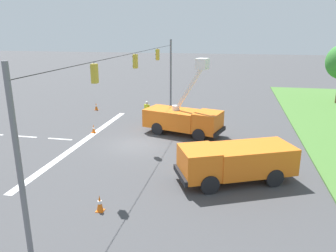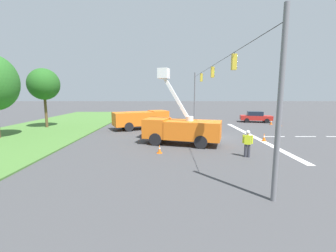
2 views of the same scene
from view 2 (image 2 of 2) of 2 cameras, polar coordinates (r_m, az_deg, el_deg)
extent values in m
plane|color=#424244|center=(21.95, 10.65, -2.65)|extent=(200.00, 200.00, 0.00)
cube|color=#477533|center=(25.66, -32.96, -2.17)|extent=(56.00, 12.00, 0.10)
cube|color=silver|center=(23.09, 20.90, -2.51)|extent=(17.60, 0.50, 0.01)
cube|color=silver|center=(23.88, 25.39, -2.43)|extent=(0.20, 2.00, 0.01)
cube|color=silver|center=(25.31, 31.54, -2.29)|extent=(0.20, 2.00, 0.01)
cylinder|color=slate|center=(9.15, 26.50, 4.24)|extent=(0.20, 0.20, 7.20)
cylinder|color=slate|center=(34.42, 6.79, 7.37)|extent=(0.20, 0.20, 7.20)
cylinder|color=black|center=(21.70, 11.13, 14.72)|extent=(26.00, 0.03, 0.03)
cylinder|color=black|center=(14.98, 16.50, 17.34)|extent=(0.02, 0.02, 0.10)
cube|color=gold|center=(14.90, 16.42, 15.33)|extent=(0.32, 0.28, 0.96)
cylinder|color=green|center=(14.99, 17.08, 16.49)|extent=(0.16, 0.05, 0.16)
cylinder|color=black|center=(14.95, 17.02, 15.28)|extent=(0.16, 0.05, 0.16)
cylinder|color=black|center=(14.91, 16.97, 14.06)|extent=(0.16, 0.05, 0.16)
cylinder|color=black|center=(21.42, 11.28, 14.67)|extent=(0.02, 0.02, 0.10)
cube|color=gold|center=(21.36, 11.24, 13.26)|extent=(0.32, 0.28, 0.96)
cylinder|color=black|center=(21.42, 11.69, 14.09)|extent=(0.16, 0.05, 0.16)
cylinder|color=green|center=(21.39, 11.67, 13.24)|extent=(0.16, 0.05, 0.16)
cylinder|color=black|center=(21.37, 11.64, 12.39)|extent=(0.16, 0.05, 0.16)
cylinder|color=black|center=(28.15, 8.48, 13.16)|extent=(0.02, 0.02, 0.10)
cube|color=gold|center=(28.11, 8.46, 12.09)|extent=(0.32, 0.28, 0.96)
cylinder|color=black|center=(28.16, 8.80, 12.73)|extent=(0.16, 0.05, 0.16)
cylinder|color=green|center=(28.14, 8.79, 12.08)|extent=(0.16, 0.05, 0.16)
cylinder|color=black|center=(28.12, 8.77, 11.43)|extent=(0.16, 0.05, 0.16)
cylinder|color=brown|center=(30.35, -28.57, 2.90)|extent=(0.30, 0.30, 3.59)
ellipsoid|color=#235B1E|center=(30.29, -29.02, 9.28)|extent=(3.74, 3.48, 3.63)
cube|color=orange|center=(18.05, 6.46, -0.99)|extent=(3.51, 4.80, 1.43)
cube|color=orange|center=(18.80, -2.81, -0.39)|extent=(2.73, 2.42, 1.55)
cube|color=#1E2838|center=(18.98, -4.66, 0.50)|extent=(1.99, 0.67, 0.70)
cube|color=black|center=(19.25, -5.62, -2.11)|extent=(2.35, 0.83, 0.30)
cylinder|color=black|center=(17.83, -3.20, -3.41)|extent=(0.55, 1.04, 1.00)
cylinder|color=black|center=(19.89, -1.08, -2.18)|extent=(0.55, 1.04, 1.00)
cylinder|color=black|center=(17.00, 8.34, -4.06)|extent=(0.55, 1.04, 1.00)
cylinder|color=black|center=(19.14, 9.26, -2.69)|extent=(0.55, 1.04, 1.00)
cylinder|color=silver|center=(17.98, 5.54, 1.88)|extent=(0.60, 0.60, 0.36)
cube|color=white|center=(18.11, 2.20, 6.96)|extent=(0.90, 2.35, 3.64)
cube|color=white|center=(18.47, -1.12, 13.23)|extent=(1.09, 1.02, 0.80)
cube|color=orange|center=(25.93, -8.90, 1.84)|extent=(4.00, 4.98, 1.49)
cube|color=orange|center=(26.93, -2.49, 2.26)|extent=(2.88, 2.66, 1.57)
cube|color=#1E2838|center=(27.16, -1.20, 2.90)|extent=(1.90, 0.94, 0.71)
cube|color=black|center=(27.40, -0.51, 1.03)|extent=(2.25, 1.14, 0.30)
cylinder|color=black|center=(27.95, -3.80, 0.84)|extent=(0.67, 1.03, 1.00)
cylinder|color=black|center=(25.92, -2.07, 0.27)|extent=(0.67, 1.03, 1.00)
cylinder|color=black|center=(26.89, -11.10, 0.41)|extent=(0.67, 1.03, 1.00)
cylinder|color=black|center=(24.77, -9.90, -0.22)|extent=(0.67, 1.03, 1.00)
cube|color=red|center=(34.68, 21.41, 1.96)|extent=(2.60, 4.57, 0.64)
cube|color=#192333|center=(34.60, 21.22, 2.99)|extent=(1.88, 2.32, 0.60)
cylinder|color=black|center=(35.80, 23.26, 1.53)|extent=(0.33, 0.67, 0.64)
cylinder|color=black|center=(34.13, 23.83, 1.20)|extent=(0.33, 0.67, 0.64)
cylinder|color=black|center=(35.36, 19.02, 1.67)|extent=(0.33, 0.67, 0.64)
cylinder|color=black|center=(33.66, 19.39, 1.34)|extent=(0.33, 0.67, 0.64)
cylinder|color=#383842|center=(15.52, 19.82, -5.95)|extent=(0.18, 0.18, 0.85)
cylinder|color=#383842|center=(15.53, 19.08, -5.90)|extent=(0.18, 0.18, 0.85)
cube|color=#D8EA26|center=(15.37, 19.58, -3.30)|extent=(0.38, 0.46, 0.60)
cube|color=silver|center=(15.37, 19.58, -3.30)|extent=(0.24, 0.42, 0.62)
cylinder|color=#D8EA26|center=(15.35, 20.59, -3.25)|extent=(0.11, 0.11, 0.55)
cylinder|color=#D8EA26|center=(15.38, 18.58, -3.13)|extent=(0.11, 0.11, 0.55)
sphere|color=tan|center=(15.29, 19.66, -1.72)|extent=(0.22, 0.22, 0.22)
sphere|color=white|center=(15.28, 19.67, -1.50)|extent=(0.26, 0.26, 0.26)
cube|color=orange|center=(30.83, 5.56, 0.61)|extent=(0.36, 0.36, 0.03)
cone|color=orange|center=(30.78, 5.57, 1.36)|extent=(0.31, 0.31, 0.78)
cylinder|color=white|center=(30.78, 5.57, 1.43)|extent=(0.19, 0.19, 0.14)
cube|color=orange|center=(31.92, 26.59, 0.03)|extent=(0.36, 0.36, 0.03)
cone|color=orange|center=(31.87, 26.63, 0.76)|extent=(0.32, 0.32, 0.79)
cylinder|color=white|center=(31.86, 26.64, 0.83)|extent=(0.20, 0.20, 0.14)
cube|color=orange|center=(15.69, -2.18, -6.84)|extent=(0.36, 0.36, 0.03)
cone|color=orange|center=(15.61, -2.18, -5.77)|extent=(0.23, 0.23, 0.58)
cylinder|color=white|center=(15.61, -2.19, -5.66)|extent=(0.14, 0.14, 0.10)
cube|color=orange|center=(21.25, 23.16, -3.50)|extent=(0.36, 0.36, 0.03)
cone|color=orange|center=(21.18, 23.22, -2.57)|extent=(0.27, 0.27, 0.67)
cylinder|color=white|center=(21.18, 23.22, -2.48)|extent=(0.17, 0.17, 0.12)
cube|color=orange|center=(33.00, 24.68, 0.39)|extent=(0.36, 0.36, 0.03)
cone|color=orange|center=(32.96, 24.72, 0.97)|extent=(0.26, 0.26, 0.64)
cylinder|color=white|center=(32.96, 24.72, 1.02)|extent=(0.16, 0.16, 0.12)
camera|label=1|loc=(43.29, -3.90, 13.53)|focal=35.00mm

